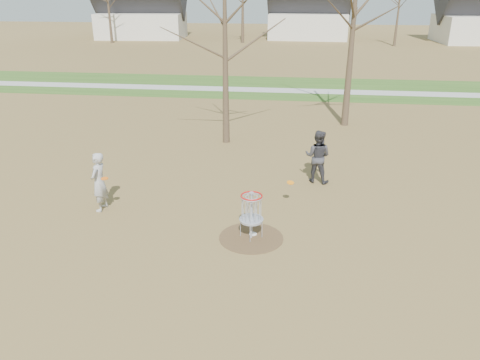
{
  "coord_description": "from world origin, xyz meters",
  "views": [
    {
      "loc": [
        1.11,
        -11.34,
        6.48
      ],
      "look_at": [
        -0.5,
        1.5,
        1.1
      ],
      "focal_mm": 35.0,
      "sensor_mm": 36.0,
      "label": 1
    }
  ],
  "objects_px": {
    "player_standing": "(99,182)",
    "disc_grounded": "(253,234)",
    "disc_golf_basket": "(251,208)",
    "player_throwing": "(318,156)"
  },
  "relations": [
    {
      "from": "player_standing",
      "to": "disc_grounded",
      "type": "height_order",
      "value": "player_standing"
    },
    {
      "from": "player_standing",
      "to": "disc_grounded",
      "type": "relative_size",
      "value": 8.49
    },
    {
      "from": "player_standing",
      "to": "disc_golf_basket",
      "type": "relative_size",
      "value": 1.38
    },
    {
      "from": "player_standing",
      "to": "disc_grounded",
      "type": "distance_m",
      "value": 5.04
    },
    {
      "from": "player_standing",
      "to": "player_throwing",
      "type": "distance_m",
      "value": 7.41
    },
    {
      "from": "player_standing",
      "to": "disc_golf_basket",
      "type": "height_order",
      "value": "player_standing"
    },
    {
      "from": "player_throwing",
      "to": "disc_golf_basket",
      "type": "height_order",
      "value": "player_throwing"
    },
    {
      "from": "player_throwing",
      "to": "disc_golf_basket",
      "type": "bearing_deg",
      "value": 82.7
    },
    {
      "from": "disc_grounded",
      "to": "player_throwing",
      "type": "bearing_deg",
      "value": 65.86
    },
    {
      "from": "player_standing",
      "to": "player_throwing",
      "type": "xyz_separation_m",
      "value": [
        6.71,
        3.14,
        0.01
      ]
    }
  ]
}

